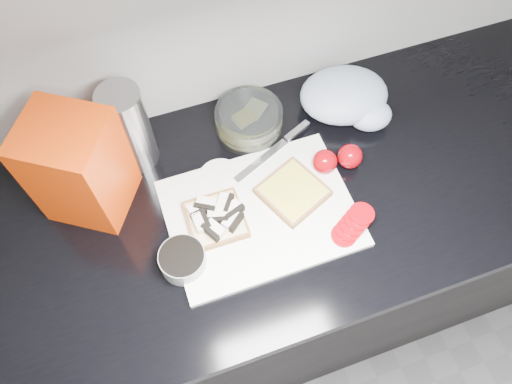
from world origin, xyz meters
TOP-DOWN VIEW (x-y plane):
  - base_cabinet at (0.00, 1.20)m, footprint 3.50×0.60m
  - countertop at (0.00, 1.20)m, footprint 3.50×0.64m
  - cutting_board at (-0.04, 1.16)m, footprint 0.40×0.30m
  - bread_left at (-0.13, 1.17)m, footprint 0.13×0.13m
  - bread_right at (0.04, 1.18)m, footprint 0.17×0.17m
  - tomato_slices at (0.13, 1.06)m, footprint 0.12×0.09m
  - knife at (0.07, 1.31)m, footprint 0.22×0.11m
  - seed_tub at (-0.23, 1.10)m, footprint 0.10×0.10m
  - tub_lid at (-0.09, 1.28)m, footprint 0.10×0.10m
  - glass_bowl at (0.01, 1.39)m, footprint 0.16×0.16m
  - bread_bag at (-0.37, 1.32)m, footprint 0.22×0.21m
  - steel_canister at (-0.25, 1.40)m, footprint 0.09×0.09m
  - grocery_bag at (0.26, 1.36)m, footprint 0.24×0.22m
  - whole_tomatoes at (0.17, 1.22)m, footprint 0.12×0.06m

SIDE VIEW (x-z plane):
  - base_cabinet at x=0.00m, z-range 0.00..0.86m
  - countertop at x=0.00m, z-range 0.86..0.90m
  - tub_lid at x=-0.09m, z-range 0.90..0.91m
  - cutting_board at x=-0.04m, z-range 0.90..0.91m
  - knife at x=0.07m, z-range 0.91..0.92m
  - bread_right at x=0.04m, z-range 0.91..0.93m
  - tomato_slices at x=0.13m, z-range 0.91..0.94m
  - bread_left at x=-0.13m, z-range 0.91..0.94m
  - seed_tub at x=-0.23m, z-range 0.90..0.95m
  - whole_tomatoes at x=0.17m, z-range 0.90..0.96m
  - glass_bowl at x=0.01m, z-range 0.90..0.97m
  - grocery_bag at x=0.26m, z-range 0.90..0.99m
  - steel_canister at x=-0.25m, z-range 0.90..1.12m
  - bread_bag at x=-0.37m, z-range 0.90..1.15m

